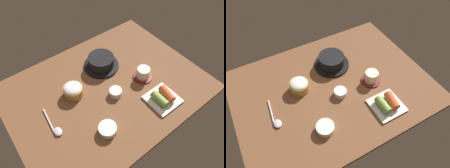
{
  "view_description": "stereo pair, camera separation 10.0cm",
  "coord_description": "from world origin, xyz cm",
  "views": [
    {
      "loc": [
        -38.33,
        -54.0,
        86.42
      ],
      "look_at": [
        2.0,
        -2.0,
        5.0
      ],
      "focal_mm": 32.94,
      "sensor_mm": 36.0,
      "label": 1
    },
    {
      "loc": [
        -30.01,
        -59.5,
        86.42
      ],
      "look_at": [
        2.0,
        -2.0,
        5.0
      ],
      "focal_mm": 32.94,
      "sensor_mm": 36.0,
      "label": 2
    }
  ],
  "objects": [
    {
      "name": "dining_table",
      "position": [
        0.0,
        0.0,
        1.0
      ],
      "size": [
        100.0,
        76.0,
        2.0
      ],
      "primitive_type": "cube",
      "color": "brown",
      "rests_on": "ground"
    },
    {
      "name": "stone_pot",
      "position": [
        6.71,
        13.96,
        5.31
      ],
      "size": [
        19.65,
        19.65,
        7.01
      ],
      "color": "black",
      "rests_on": "dining_table"
    },
    {
      "name": "rice_bowl",
      "position": [
        -15.84,
        6.58,
        5.33
      ],
      "size": [
        9.84,
        9.84,
        6.56
      ],
      "color": "#B78C38",
      "rests_on": "dining_table"
    },
    {
      "name": "tea_cup_with_saucer",
      "position": [
        19.52,
        -6.39,
        4.96
      ],
      "size": [
        10.24,
        10.24,
        6.43
      ],
      "color": "maroon",
      "rests_on": "dining_table"
    },
    {
      "name": "banchan_cup_center",
      "position": [
        0.87,
        -6.36,
        3.75
      ],
      "size": [
        6.44,
        6.44,
        3.24
      ],
      "color": "white",
      "rests_on": "dining_table"
    },
    {
      "name": "kimchi_plate",
      "position": [
        17.01,
        -23.4,
        3.94
      ],
      "size": [
        14.83,
        14.83,
        5.05
      ],
      "color": "silver",
      "rests_on": "dining_table"
    },
    {
      "name": "side_bowl_near",
      "position": [
        -14.53,
        -20.11,
        3.77
      ],
      "size": [
        8.23,
        8.23,
        3.28
      ],
      "color": "white",
      "rests_on": "dining_table"
    },
    {
      "name": "spoon",
      "position": [
        -32.56,
        -4.95,
        2.62
      ],
      "size": [
        3.76,
        17.22,
        1.35
      ],
      "color": "#B7B7BC",
      "rests_on": "dining_table"
    }
  ]
}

